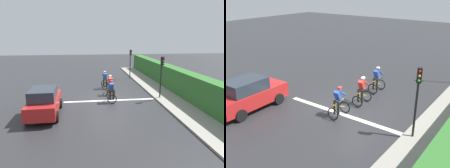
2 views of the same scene
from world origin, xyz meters
The scene contains 11 objects.
ground_plane centered at (0.00, 0.00, 0.00)m, with size 80.00×80.00×0.00m, color #28282B.
sidewalk_kerb centered at (4.99, 2.00, 0.06)m, with size 2.80×25.97×0.12m, color gray.
stone_wall_low centered at (5.89, 2.00, 0.29)m, with size 0.44×25.97×0.59m, color tan.
hedge_wall centered at (6.19, 2.00, 1.04)m, with size 1.10×25.97×2.09m, color #2D6628.
road_marking_stop_line centered at (0.00, -0.93, 0.00)m, with size 7.00×0.30×0.01m, color silver.
cyclist_lead centered at (0.01, 2.94, 0.80)m, with size 0.70×1.09×1.66m.
cyclist_second centered at (0.26, 0.74, 0.80)m, with size 0.69×1.09×1.66m.
cyclist_mid centered at (0.10, -1.27, 0.80)m, with size 0.69×1.09×1.66m.
car_red centered at (-4.39, -3.40, 0.87)m, with size 1.98×4.15×1.76m.
traffic_light_near_crossing centered at (4.03, -1.04, 2.22)m, with size 0.26×0.30×3.34m.
traffic_light_far_junction centered at (3.44, 7.44, 2.22)m, with size 0.25×0.31×3.34m.
Camera 1 is at (-1.78, -16.06, 4.86)m, focal length 33.03 mm.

